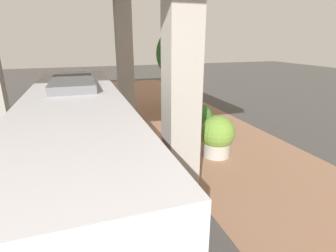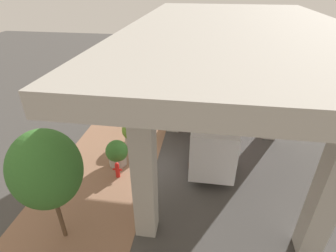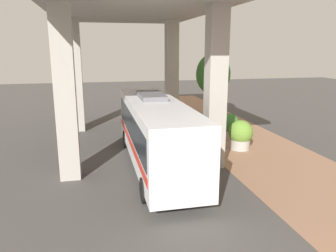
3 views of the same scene
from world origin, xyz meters
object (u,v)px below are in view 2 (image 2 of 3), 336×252
at_px(planter_middle, 132,132).
at_px(street_tree_near, 46,170).
at_px(fire_hydrant, 117,170).
at_px(bus, 213,113).
at_px(planter_front, 117,153).

height_order(planter_middle, street_tree_near, street_tree_near).
relative_size(fire_hydrant, planter_middle, 0.58).
distance_m(fire_hydrant, street_tree_near, 5.48).
height_order(bus, planter_front, bus).
xyz_separation_m(fire_hydrant, street_tree_near, (-1.15, -4.21, 3.31)).
bearing_deg(planter_middle, planter_front, -97.05).
bearing_deg(planter_front, fire_hydrant, -72.30).
bearing_deg(bus, planter_middle, -163.10).
bearing_deg(planter_front, street_tree_near, -98.32).
distance_m(bus, planter_middle, 5.77).
bearing_deg(planter_middle, fire_hydrant, -89.02).
xyz_separation_m(planter_middle, street_tree_near, (-1.09, -7.83, 2.94)).
bearing_deg(fire_hydrant, planter_middle, 90.98).
bearing_deg(fire_hydrant, street_tree_near, -105.30).
bearing_deg(street_tree_near, bus, 55.48).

